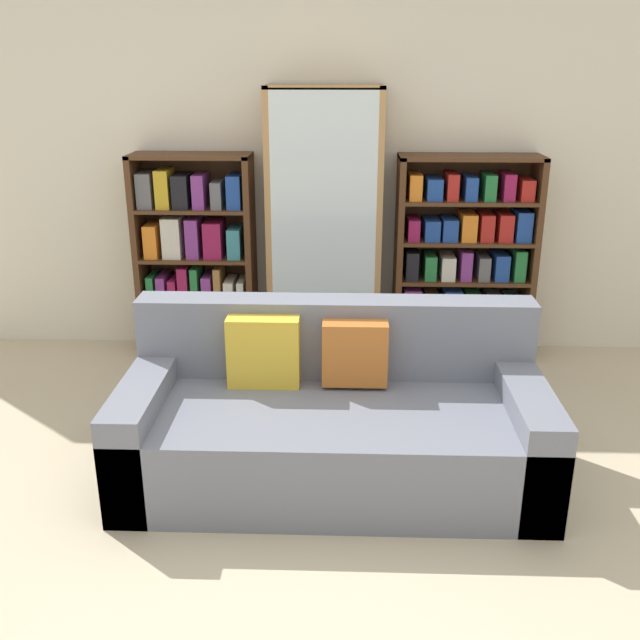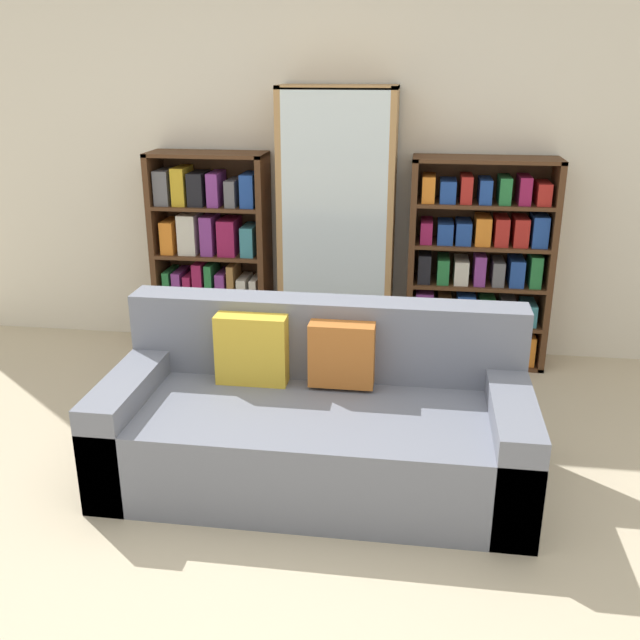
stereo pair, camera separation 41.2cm
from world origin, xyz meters
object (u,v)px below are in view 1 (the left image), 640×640
display_cabinet (324,228)px  couch (333,422)px  wine_bottle (420,355)px  bookshelf_right (464,264)px  bookshelf_left (196,260)px

display_cabinet → couch: bearing=-86.7°
display_cabinet → wine_bottle: display_cabinet is taller
couch → display_cabinet: size_ratio=1.11×
couch → display_cabinet: 1.69m
display_cabinet → bookshelf_right: 0.98m
bookshelf_right → bookshelf_left: bearing=-180.0°
display_cabinet → wine_bottle: 1.06m
bookshelf_left → display_cabinet: size_ratio=0.76×
bookshelf_left → couch: bearing=-58.3°
couch → display_cabinet: (-0.09, 1.57, 0.62)m
bookshelf_left → wine_bottle: 1.66m
couch → bookshelf_left: size_ratio=1.46×
display_cabinet → wine_bottle: bearing=-32.2°
bookshelf_right → couch: bearing=-118.5°
couch → wine_bottle: size_ratio=5.25×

